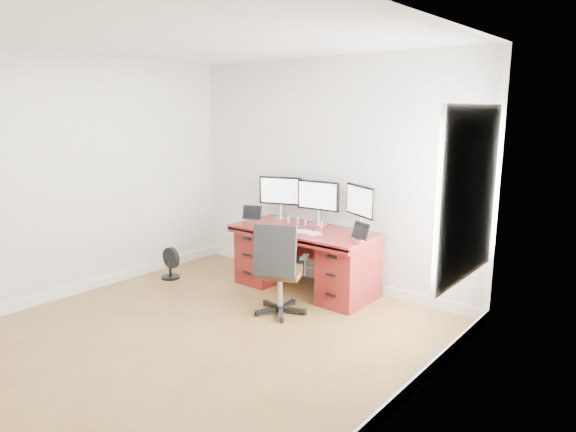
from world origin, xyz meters
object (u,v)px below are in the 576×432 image
Objects in this scene: desk at (306,257)px; keyboard at (298,231)px; office_chair at (279,285)px; floor_fan at (170,264)px; monitor_center at (318,197)px.

desk is 0.40m from keyboard.
office_chair reaches higher than floor_fan.
office_chair is 3.47× the size of keyboard.
floor_fan is (-1.58, -0.74, -0.21)m from desk.
monitor_center is (0.00, 0.24, 0.68)m from desk.
office_chair is 0.76m from keyboard.
floor_fan is 1.40× the size of keyboard.
desk is at bearing -95.37° from monitor_center.
office_chair is at bearing -86.75° from keyboard.
monitor_center is 1.93× the size of keyboard.
monitor_center reaches higher than desk.
desk is 4.24× the size of floor_fan.
monitor_center reaches higher than keyboard.
monitor_center is at bearing 33.14° from floor_fan.
monitor_center reaches higher than office_chair.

